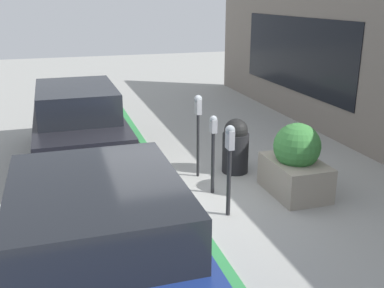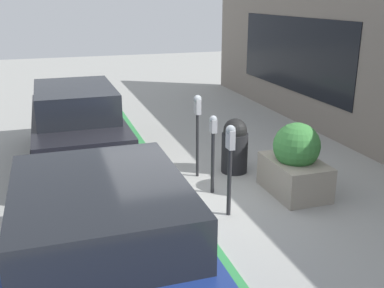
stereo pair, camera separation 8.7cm
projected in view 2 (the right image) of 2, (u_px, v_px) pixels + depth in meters
ground_plane at (183, 198)px, 7.75m from camera, size 40.00×40.00×0.00m
curb_strip at (179, 197)px, 7.72m from camera, size 19.00×0.16×0.04m
parking_meter_nearest at (230, 154)px, 6.83m from camera, size 0.18×0.15×1.48m
parking_meter_second at (213, 141)px, 7.66m from camera, size 0.15×0.13×1.41m
parking_meter_middle at (197, 117)px, 8.32m from camera, size 0.18×0.15×1.59m
planter_box at (295, 163)px, 7.78m from camera, size 1.25×0.83×1.28m
parked_car_front at (102, 244)px, 4.70m from camera, size 4.10×1.97×1.59m
parked_car_middle at (77, 122)px, 9.23m from camera, size 4.35×1.78×1.61m
trash_bin at (235, 146)px, 8.75m from camera, size 0.51×0.51×1.08m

